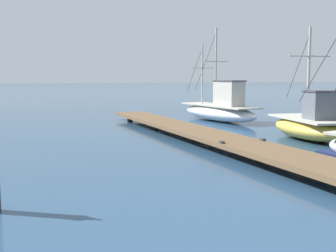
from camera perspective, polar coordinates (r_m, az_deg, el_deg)
The scene contains 3 objects.
floating_dock at distance 17.72m, azimuth 3.59°, elevation -0.70°, with size 1.94×19.66×0.53m.
fishing_boat_1 at distance 18.74m, azimuth 18.89°, elevation 0.12°, with size 3.03×5.19×4.75m.
fishing_boat_2 at distance 25.42m, azimuth 7.11°, elevation 2.31°, with size 2.47×7.51×5.62m.
Camera 1 is at (-1.47, -2.20, 2.62)m, focal length 44.65 mm.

